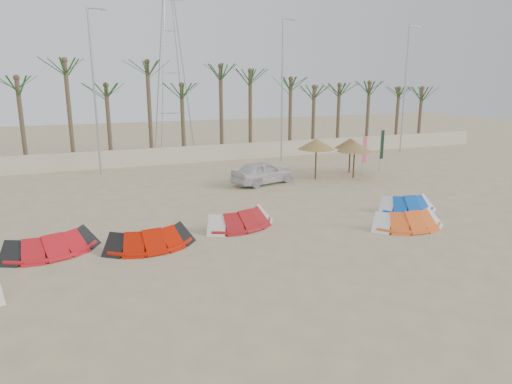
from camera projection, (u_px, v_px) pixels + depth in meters
name	position (u px, v px, depth m)	size (l,w,h in m)	color
ground	(320.00, 264.00, 16.25)	(120.00, 120.00, 0.00)	tan
boundary_wall	(179.00, 155.00, 35.84)	(60.00, 0.30, 1.30)	beige
palm_line	(180.00, 79.00, 36.05)	(52.00, 4.00, 7.70)	brown
lamp_b	(95.00, 90.00, 30.61)	(1.25, 0.14, 11.00)	#A5A8AD
lamp_c	(283.00, 88.00, 35.80)	(1.25, 0.14, 11.00)	#A5A8AD
lamp_d	(405.00, 87.00, 40.24)	(1.25, 0.14, 11.00)	#A5A8AD
pylon	(175.00, 152.00, 41.75)	(3.00, 3.00, 14.00)	#A5A8AD
kite_red_left	(51.00, 241.00, 17.38)	(3.81, 2.44, 0.90)	red
kite_red_mid	(149.00, 236.00, 17.98)	(3.57, 1.84, 0.90)	#BE1401
kite_red_right	(239.00, 217.00, 20.51)	(3.77, 2.43, 0.90)	#A3171A
kite_orange	(404.00, 218.00, 20.36)	(3.48, 1.81, 0.90)	#FF5F1E
kite_blue	(404.00, 202.00, 22.91)	(3.14, 1.91, 0.90)	blue
parasol_left	(316.00, 144.00, 29.68)	(2.41, 2.41, 2.70)	#4C331E
parasol_mid	(355.00, 146.00, 30.17)	(2.34, 2.34, 2.48)	#4C331E
parasol_right	(350.00, 143.00, 31.80)	(2.17, 2.17, 2.46)	#4C331E
flag_pink	(365.00, 151.00, 31.39)	(0.44, 0.17, 2.77)	#A5A8AD
flag_green	(382.00, 146.00, 32.21)	(0.44, 0.16, 3.14)	#A5A8AD
car	(263.00, 172.00, 28.75)	(1.72, 4.28, 1.46)	silver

